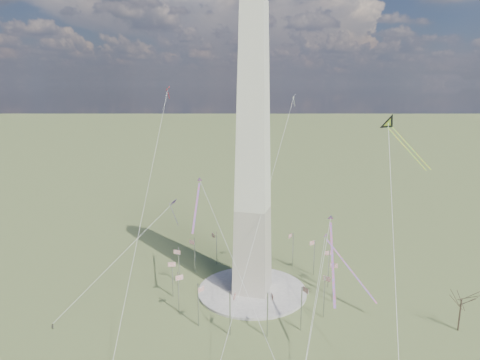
% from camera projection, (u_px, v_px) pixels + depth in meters
% --- Properties ---
extents(ground, '(2000.00, 2000.00, 0.00)m').
position_uv_depth(ground, '(252.00, 292.00, 141.92)').
color(ground, '#4C552A').
rests_on(ground, ground).
extents(plaza, '(36.00, 36.00, 0.80)m').
position_uv_depth(plaza, '(252.00, 291.00, 141.83)').
color(plaza, '#BCB3AC').
rests_on(plaza, ground).
extents(washington_monument, '(15.56, 15.56, 100.00)m').
position_uv_depth(washington_monument, '(253.00, 149.00, 131.42)').
color(washington_monument, '#A7A38C').
rests_on(washington_monument, plaza).
extents(flagpole_ring, '(54.40, 54.40, 13.00)m').
position_uv_depth(flagpole_ring, '(252.00, 271.00, 140.33)').
color(flagpole_ring, '#BABDC1').
rests_on(flagpole_ring, ground).
extents(tree_near, '(8.07, 8.07, 14.11)m').
position_uv_depth(tree_near, '(462.00, 297.00, 117.54)').
color(tree_near, '#412E27').
rests_on(tree_near, ground).
extents(person_west, '(0.83, 0.67, 1.60)m').
position_uv_depth(person_west, '(53.00, 326.00, 120.23)').
color(person_west, gray).
rests_on(person_west, ground).
extents(kite_delta_black, '(14.37, 15.03, 13.93)m').
position_uv_depth(kite_delta_black, '(391.00, 126.00, 122.65)').
color(kite_delta_black, black).
rests_on(kite_delta_black, ground).
extents(kite_diamond_purple, '(2.27, 3.39, 10.06)m').
position_uv_depth(kite_diamond_purple, '(173.00, 205.00, 151.81)').
color(kite_diamond_purple, '#3C186E').
rests_on(kite_diamond_purple, ground).
extents(kite_streamer_left, '(4.46, 23.56, 16.21)m').
position_uv_depth(kite_streamer_left, '(332.00, 246.00, 113.61)').
color(kite_streamer_left, red).
rests_on(kite_streamer_left, ground).
extents(kite_streamer_mid, '(5.36, 18.41, 12.80)m').
position_uv_depth(kite_streamer_mid, '(197.00, 199.00, 132.95)').
color(kite_streamer_mid, red).
rests_on(kite_streamer_mid, ground).
extents(kite_streamer_right, '(17.78, 15.81, 15.44)m').
position_uv_depth(kite_streamer_right, '(342.00, 258.00, 134.90)').
color(kite_streamer_right, red).
rests_on(kite_streamer_right, ground).
extents(kite_small_red, '(1.33, 2.10, 5.11)m').
position_uv_depth(kite_small_red, '(168.00, 90.00, 174.46)').
color(kite_small_red, red).
rests_on(kite_small_red, ground).
extents(kite_small_white, '(1.37, 2.22, 5.04)m').
position_uv_depth(kite_small_white, '(294.00, 97.00, 173.07)').
color(kite_small_white, white).
rests_on(kite_small_white, ground).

